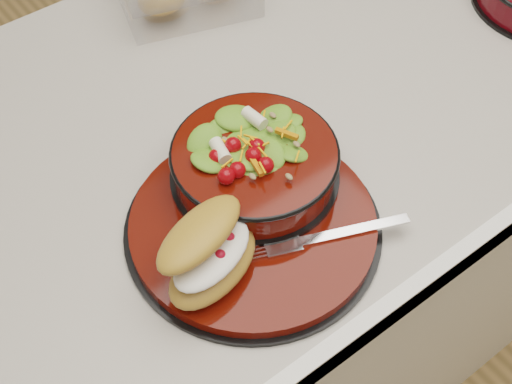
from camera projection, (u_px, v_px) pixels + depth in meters
island_counter at (299, 238)px, 1.41m from camera, size 1.24×0.74×0.90m
dinner_plate at (254, 225)px, 0.86m from camera, size 0.31×0.31×0.02m
salad_bowl at (255, 159)px, 0.87m from camera, size 0.21×0.21×0.09m
croissant at (209, 252)px, 0.78m from camera, size 0.14×0.12×0.08m
fork at (332, 235)px, 0.84m from camera, size 0.17×0.08×0.00m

